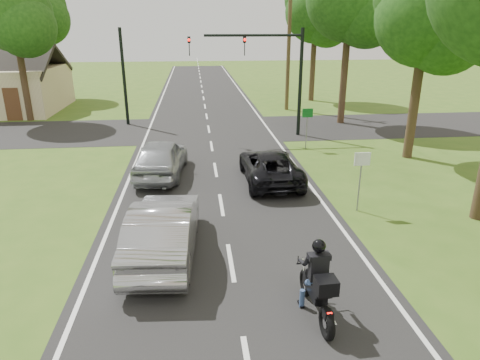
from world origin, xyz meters
name	(u,v)px	position (x,y,z in m)	size (l,w,h in m)	color
ground	(231,262)	(0.00, 0.00, 0.00)	(140.00, 140.00, 0.00)	#385A19
road	(213,157)	(0.00, 10.00, 0.01)	(8.00, 100.00, 0.01)	black
cross_road	(209,129)	(0.00, 16.00, 0.01)	(60.00, 7.00, 0.01)	black
motorcycle_rider	(318,287)	(1.69, -2.48, 0.74)	(0.62, 2.19, 1.89)	black
dark_suv	(270,166)	(2.17, 6.28, 0.66)	(2.15, 4.67, 1.30)	black
silver_sedan	(164,229)	(-1.80, 0.62, 0.81)	(1.68, 4.82, 1.59)	#A5A5A9
silver_suv	(161,157)	(-2.34, 7.50, 0.81)	(1.88, 4.68, 1.59)	#A3A7AB
traffic_signal	(268,63)	(3.34, 14.00, 4.14)	(6.38, 0.44, 6.00)	black
signal_pole_far	(124,78)	(-5.20, 18.00, 3.00)	(0.20, 0.20, 6.00)	black
utility_pole_far	(289,40)	(6.20, 22.00, 5.08)	(1.60, 0.28, 10.00)	brown
sign_white	(361,167)	(4.70, 2.98, 1.60)	(0.55, 0.07, 2.12)	slate
sign_green	(307,119)	(4.90, 10.98, 1.60)	(0.55, 0.07, 2.12)	slate
tree_row_c	(433,22)	(9.75, 8.80, 6.23)	(4.80, 4.65, 8.76)	#332316
tree_row_d	(356,2)	(9.10, 16.76, 7.43)	(5.76, 5.58, 10.45)	#332316
tree_row_e	(320,16)	(9.48, 25.78, 6.83)	(5.28, 5.12, 9.61)	#332316
tree_left_near	(17,18)	(-11.73, 19.78, 6.53)	(5.12, 4.96, 9.22)	#332316
tree_left_far	(36,12)	(-13.70, 29.76, 7.13)	(5.76, 5.58, 10.14)	#332316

